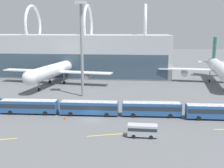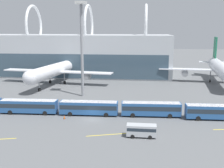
# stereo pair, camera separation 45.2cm
# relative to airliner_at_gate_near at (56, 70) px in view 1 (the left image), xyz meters

# --- Properties ---
(ground_plane) EXTENTS (440.00, 440.00, 0.00)m
(ground_plane) POSITION_rel_airliner_at_gate_near_xyz_m (19.16, -37.39, -5.04)
(ground_plane) COLOR slate
(airliner_at_gate_near) EXTENTS (39.68, 37.79, 13.68)m
(airliner_at_gate_near) POSITION_rel_airliner_at_gate_near_xyz_m (0.00, 0.00, 0.00)
(airliner_at_gate_near) COLOR white
(airliner_at_gate_near) RESTS_ON ground_plane
(airliner_at_gate_far) EXTENTS (42.16, 40.57, 15.72)m
(airliner_at_gate_far) POSITION_rel_airliner_at_gate_near_xyz_m (56.63, 7.72, 0.29)
(airliner_at_gate_far) COLOR silver
(airliner_at_gate_far) RESTS_ON ground_plane
(shuttle_bus_1) EXTENTS (12.92, 3.12, 3.10)m
(shuttle_bus_1) POSITION_rel_airliner_at_gate_near_xyz_m (4.33, -34.53, -3.20)
(shuttle_bus_1) COLOR #285693
(shuttle_bus_1) RESTS_ON ground_plane
(shuttle_bus_2) EXTENTS (12.89, 2.96, 3.10)m
(shuttle_bus_2) POSITION_rel_airliner_at_gate_near_xyz_m (18.01, -34.30, -3.20)
(shuttle_bus_2) COLOR #285693
(shuttle_bus_2) RESTS_ON ground_plane
(shuttle_bus_3) EXTENTS (12.92, 3.17, 3.10)m
(shuttle_bus_3) POSITION_rel_airliner_at_gate_near_xyz_m (31.68, -33.72, -3.20)
(shuttle_bus_3) COLOR #285693
(shuttle_bus_3) RESTS_ON ground_plane
(shuttle_bus_4) EXTENTS (12.88, 2.94, 3.10)m
(shuttle_bus_4) POSITION_rel_airliner_at_gate_near_xyz_m (45.36, -34.47, -3.20)
(shuttle_bus_4) COLOR #285693
(shuttle_bus_4) RESTS_ON ground_plane
(service_van_foreground) EXTENTS (5.26, 2.09, 2.26)m
(service_van_foreground) POSITION_rel_airliner_at_gate_near_xyz_m (29.70, -46.02, -3.70)
(service_van_foreground) COLOR #B2B7BC
(service_van_foreground) RESTS_ON ground_plane
(floodlight_mast) EXTENTS (2.81, 2.81, 26.08)m
(floodlight_mast) POSITION_rel_airliner_at_gate_near_xyz_m (12.89, -16.79, 11.08)
(floodlight_mast) COLOR gray
(floodlight_mast) RESTS_ON ground_plane
(lane_stripe_4) EXTENTS (10.14, 3.34, 0.01)m
(lane_stripe_4) POSITION_rel_airliner_at_gate_near_xyz_m (24.89, -45.24, -5.03)
(lane_stripe_4) COLOR yellow
(lane_stripe_4) RESTS_ON ground_plane
(traffic_cone_2) EXTENTS (0.48, 0.48, 0.81)m
(traffic_cone_2) POSITION_rel_airliner_at_gate_near_xyz_m (13.30, -37.56, -4.64)
(traffic_cone_2) COLOR black
(traffic_cone_2) RESTS_ON ground_plane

